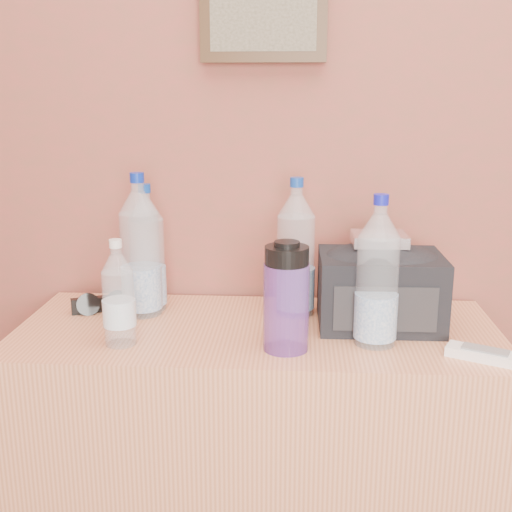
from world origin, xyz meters
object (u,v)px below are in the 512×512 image
Objects in this scene: pet_small at (119,299)px; ac_remote at (485,355)px; pet_large_d at (377,279)px; toiletry_bag at (380,285)px; pet_large_a at (140,253)px; pet_large_b at (147,255)px; sunglasses at (102,304)px; dresser at (257,461)px; pet_large_c at (296,255)px; nalgene_bottle at (286,297)px; foil_packet at (379,239)px.

ac_remote is at bearing -2.62° from pet_small.
pet_large_d is 0.13m from toiletry_bag.
pet_large_d is (0.54, -0.16, -0.01)m from pet_large_a.
pet_large_b is 2.09× the size of sunglasses.
dresser is 4.79× the size of pet_small.
ac_remote is at bearing -16.95° from pet_large_a.
pet_small reaches higher than ac_remote.
sunglasses is (-0.64, 0.16, -0.12)m from pet_large_d.
pet_large_a is 1.06× the size of pet_large_d.
pet_large_d is at bearing -16.27° from dresser.
pet_large_c is at bearing 52.01° from dresser.
dresser is at bearing -36.23° from sunglasses.
pet_large_d is at bearing 13.13° from nalgene_bottle.
pet_small is 0.24m from sunglasses.
pet_large_a is at bearing -170.65° from ac_remote.
pet_large_b reaches higher than foil_packet.
foil_packet is at bearing 10.58° from dresser.
nalgene_bottle is at bearing -47.90° from sunglasses.
pet_small is 0.59m from foil_packet.
pet_small is (-0.00, -0.19, -0.05)m from pet_large_a.
dresser is at bearing -127.99° from pet_large_c.
ac_remote is at bearing -19.18° from pet_large_d.
pet_large_d is at bearing -19.89° from pet_large_b.
pet_large_d reaches higher than sunglasses.
pet_large_a reaches higher than foil_packet.
pet_large_c reaches higher than pet_large_d.
pet_large_a is at bearing 176.95° from foil_packet.
pet_large_c is 0.23m from nalgene_bottle.
pet_large_b is at bearing 178.50° from pet_large_c.
pet_large_a is at bearing 175.31° from toiletry_bag.
sunglasses reaches higher than dresser.
dresser is 0.57m from pet_large_b.
pet_large_b is 2.07× the size of ac_remote.
pet_large_b reaches higher than pet_small.
toiletry_bag is (0.56, 0.16, -0.01)m from pet_small.
pet_small is at bearing -156.31° from ac_remote.
dresser is 3.97× the size of toiletry_bag.
pet_large_a is 0.20m from pet_small.
nalgene_bottle reaches higher than pet_small.
pet_large_a is 0.56m from pet_large_d.
pet_large_b is at bearing 79.66° from pet_large_a.
foil_packet is at bearing -6.97° from pet_large_b.
pet_large_c is 2.21× the size of ac_remote.
pet_large_b is at bearing 171.44° from toiletry_bag.
pet_large_d reaches higher than foil_packet.
toiletry_bag reaches higher than dresser.
dresser is 0.61m from ac_remote.
pet_large_c is (0.36, -0.01, 0.01)m from pet_large_b.
sunglasses is at bearing 175.69° from pet_large_a.
pet_large_c is at bearing 162.91° from foil_packet.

